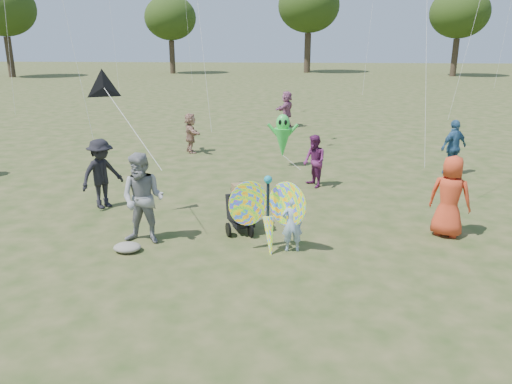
{
  "coord_description": "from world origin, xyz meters",
  "views": [
    {
      "loc": [
        0.53,
        -8.14,
        4.1
      ],
      "look_at": [
        -0.2,
        1.5,
        1.1
      ],
      "focal_mm": 35.0,
      "sensor_mm": 36.0,
      "label": 1
    }
  ],
  "objects_px": {
    "crowd_a": "(450,196)",
    "crowd_e": "(314,161)",
    "adult_man": "(143,199)",
    "crowd_b": "(102,174)",
    "crowd_j": "(287,109)",
    "crowd_c": "(454,147)",
    "jogging_stroller": "(241,204)",
    "butterfly_kite": "(268,214)",
    "child_girl": "(292,224)",
    "crowd_d": "(190,133)",
    "alien_kite": "(283,138)"
  },
  "relations": [
    {
      "from": "child_girl",
      "to": "crowd_b",
      "type": "bearing_deg",
      "value": -34.08
    },
    {
      "from": "adult_man",
      "to": "crowd_d",
      "type": "distance_m",
      "value": 8.56
    },
    {
      "from": "crowd_d",
      "to": "alien_kite",
      "type": "bearing_deg",
      "value": -143.32
    },
    {
      "from": "crowd_a",
      "to": "crowd_d",
      "type": "relative_size",
      "value": 1.21
    },
    {
      "from": "crowd_c",
      "to": "crowd_d",
      "type": "distance_m",
      "value": 9.09
    },
    {
      "from": "crowd_a",
      "to": "alien_kite",
      "type": "xyz_separation_m",
      "value": [
        -3.69,
        5.78,
        0.09
      ]
    },
    {
      "from": "crowd_b",
      "to": "adult_man",
      "type": "bearing_deg",
      "value": -105.14
    },
    {
      "from": "crowd_c",
      "to": "crowd_j",
      "type": "xyz_separation_m",
      "value": [
        -5.31,
        8.17,
        0.0
      ]
    },
    {
      "from": "crowd_e",
      "to": "crowd_j",
      "type": "distance_m",
      "value": 9.93
    },
    {
      "from": "crowd_j",
      "to": "crowd_a",
      "type": "bearing_deg",
      "value": 38.22
    },
    {
      "from": "child_girl",
      "to": "crowd_a",
      "type": "bearing_deg",
      "value": -169.83
    },
    {
      "from": "crowd_a",
      "to": "crowd_e",
      "type": "distance_m",
      "value": 4.44
    },
    {
      "from": "crowd_e",
      "to": "butterfly_kite",
      "type": "relative_size",
      "value": 0.85
    },
    {
      "from": "crowd_e",
      "to": "jogging_stroller",
      "type": "height_order",
      "value": "crowd_e"
    },
    {
      "from": "jogging_stroller",
      "to": "butterfly_kite",
      "type": "xyz_separation_m",
      "value": [
        0.66,
        -1.1,
        0.17
      ]
    },
    {
      "from": "crowd_a",
      "to": "child_girl",
      "type": "bearing_deg",
      "value": 45.0
    },
    {
      "from": "crowd_d",
      "to": "jogging_stroller",
      "type": "distance_m",
      "value": 8.13
    },
    {
      "from": "crowd_d",
      "to": "jogging_stroller",
      "type": "height_order",
      "value": "crowd_d"
    },
    {
      "from": "crowd_a",
      "to": "crowd_c",
      "type": "relative_size",
      "value": 1.03
    },
    {
      "from": "adult_man",
      "to": "crowd_j",
      "type": "height_order",
      "value": "adult_man"
    },
    {
      "from": "crowd_j",
      "to": "butterfly_kite",
      "type": "relative_size",
      "value": 0.97
    },
    {
      "from": "adult_man",
      "to": "crowd_b",
      "type": "bearing_deg",
      "value": 134.89
    },
    {
      "from": "crowd_e",
      "to": "jogging_stroller",
      "type": "xyz_separation_m",
      "value": [
        -1.72,
        -3.52,
        -0.13
      ]
    },
    {
      "from": "crowd_e",
      "to": "crowd_a",
      "type": "bearing_deg",
      "value": 11.42
    },
    {
      "from": "crowd_a",
      "to": "jogging_stroller",
      "type": "height_order",
      "value": "crowd_a"
    },
    {
      "from": "jogging_stroller",
      "to": "alien_kite",
      "type": "height_order",
      "value": "alien_kite"
    },
    {
      "from": "crowd_a",
      "to": "crowd_c",
      "type": "height_order",
      "value": "crowd_a"
    },
    {
      "from": "adult_man",
      "to": "crowd_j",
      "type": "distance_m",
      "value": 14.51
    },
    {
      "from": "adult_man",
      "to": "crowd_j",
      "type": "xyz_separation_m",
      "value": [
        2.68,
        14.26,
        -0.1
      ]
    },
    {
      "from": "adult_man",
      "to": "crowd_c",
      "type": "bearing_deg",
      "value": 43.82
    },
    {
      "from": "adult_man",
      "to": "crowd_a",
      "type": "height_order",
      "value": "adult_man"
    },
    {
      "from": "crowd_c",
      "to": "crowd_d",
      "type": "xyz_separation_m",
      "value": [
        -8.75,
        2.44,
        -0.12
      ]
    },
    {
      "from": "crowd_a",
      "to": "crowd_d",
      "type": "bearing_deg",
      "value": -19.98
    },
    {
      "from": "crowd_b",
      "to": "crowd_j",
      "type": "relative_size",
      "value": 1.02
    },
    {
      "from": "crowd_b",
      "to": "crowd_c",
      "type": "distance_m",
      "value": 10.45
    },
    {
      "from": "butterfly_kite",
      "to": "crowd_c",
      "type": "bearing_deg",
      "value": 49.55
    },
    {
      "from": "child_girl",
      "to": "butterfly_kite",
      "type": "relative_size",
      "value": 0.66
    },
    {
      "from": "child_girl",
      "to": "jogging_stroller",
      "type": "xyz_separation_m",
      "value": [
        -1.12,
        1.06,
        0.04
      ]
    },
    {
      "from": "crowd_a",
      "to": "adult_man",
      "type": "bearing_deg",
      "value": 34.77
    },
    {
      "from": "butterfly_kite",
      "to": "crowd_b",
      "type": "bearing_deg",
      "value": 150.83
    },
    {
      "from": "adult_man",
      "to": "crowd_b",
      "type": "distance_m",
      "value": 2.71
    },
    {
      "from": "child_girl",
      "to": "crowd_b",
      "type": "distance_m",
      "value": 5.28
    },
    {
      "from": "adult_man",
      "to": "crowd_j",
      "type": "bearing_deg",
      "value": 85.85
    },
    {
      "from": "butterfly_kite",
      "to": "adult_man",
      "type": "bearing_deg",
      "value": 174.33
    },
    {
      "from": "crowd_e",
      "to": "butterfly_kite",
      "type": "xyz_separation_m",
      "value": [
        -1.06,
        -4.63,
        0.04
      ]
    },
    {
      "from": "crowd_j",
      "to": "crowd_b",
      "type": "bearing_deg",
      "value": 3.02
    },
    {
      "from": "jogging_stroller",
      "to": "crowd_e",
      "type": "bearing_deg",
      "value": 39.92
    },
    {
      "from": "crowd_e",
      "to": "crowd_j",
      "type": "height_order",
      "value": "crowd_j"
    },
    {
      "from": "crowd_c",
      "to": "crowd_j",
      "type": "bearing_deg",
      "value": -88.67
    },
    {
      "from": "crowd_c",
      "to": "jogging_stroller",
      "type": "height_order",
      "value": "crowd_c"
    }
  ]
}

